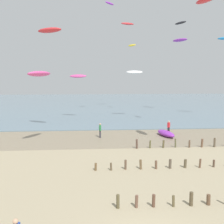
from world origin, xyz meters
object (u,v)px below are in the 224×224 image
(kite_aloft_1, at_px, (78,76))
(kite_aloft_10, at_px, (132,45))
(person_trailing_behind, at_px, (169,127))
(kite_aloft_11, at_px, (39,74))
(kite_aloft_6, at_px, (134,72))
(kite_aloft_8, at_px, (128,24))
(kite_aloft_3, at_px, (49,30))
(kite_aloft_7, at_px, (180,23))
(kite_aloft_4, at_px, (110,3))
(grounded_kite, at_px, (166,133))
(kite_aloft_5, at_px, (180,40))
(person_mid_beach, at_px, (100,130))

(kite_aloft_1, relative_size, kite_aloft_10, 1.48)
(person_trailing_behind, height_order, kite_aloft_11, kite_aloft_11)
(kite_aloft_6, relative_size, kite_aloft_10, 1.38)
(kite_aloft_10, bearing_deg, kite_aloft_8, -29.04)
(kite_aloft_3, distance_m, kite_aloft_10, 22.71)
(kite_aloft_7, relative_size, kite_aloft_8, 0.70)
(person_trailing_behind, relative_size, kite_aloft_4, 0.74)
(grounded_kite, relative_size, kite_aloft_8, 1.19)
(grounded_kite, bearing_deg, kite_aloft_8, -11.10)
(kite_aloft_7, bearing_deg, kite_aloft_1, -144.64)
(kite_aloft_6, bearing_deg, kite_aloft_5, 40.54)
(kite_aloft_8, bearing_deg, kite_aloft_4, 41.49)
(kite_aloft_7, height_order, kite_aloft_10, kite_aloft_7)
(grounded_kite, xyz_separation_m, kite_aloft_11, (-14.11, -3.50, 7.10))
(person_mid_beach, relative_size, grounded_kite, 0.51)
(person_mid_beach, bearing_deg, person_trailing_behind, 7.93)
(kite_aloft_4, xyz_separation_m, kite_aloft_6, (3.93, -4.44, -12.29))
(kite_aloft_10, bearing_deg, kite_aloft_5, -135.00)
(kite_aloft_3, height_order, kite_aloft_6, kite_aloft_3)
(kite_aloft_3, distance_m, kite_aloft_5, 27.96)
(kite_aloft_3, bearing_deg, person_mid_beach, -174.07)
(grounded_kite, bearing_deg, person_mid_beach, 76.78)
(person_trailing_behind, relative_size, grounded_kite, 0.51)
(person_trailing_behind, height_order, kite_aloft_7, kite_aloft_7)
(grounded_kite, bearing_deg, kite_aloft_1, 25.31)
(grounded_kite, relative_size, kite_aloft_1, 1.13)
(kite_aloft_1, height_order, kite_aloft_6, kite_aloft_6)
(kite_aloft_6, height_order, kite_aloft_10, kite_aloft_10)
(kite_aloft_4, height_order, kite_aloft_8, kite_aloft_4)
(kite_aloft_4, bearing_deg, kite_aloft_8, 9.26)
(kite_aloft_1, distance_m, kite_aloft_6, 9.56)
(grounded_kite, bearing_deg, kite_aloft_7, -44.38)
(kite_aloft_5, bearing_deg, kite_aloft_1, 77.79)
(kite_aloft_1, bearing_deg, grounded_kite, 150.90)
(kite_aloft_3, bearing_deg, kite_aloft_10, -92.61)
(kite_aloft_5, bearing_deg, kite_aloft_11, 105.72)
(person_trailing_behind, height_order, kite_aloft_5, kite_aloft_5)
(kite_aloft_3, distance_m, kite_aloft_7, 17.43)
(person_mid_beach, distance_m, kite_aloft_7, 18.38)
(kite_aloft_4, bearing_deg, kite_aloft_1, 173.34)
(kite_aloft_5, distance_m, kite_aloft_8, 11.44)
(kite_aloft_6, distance_m, kite_aloft_10, 9.14)
(person_trailing_behind, distance_m, kite_aloft_1, 18.30)
(kite_aloft_7, bearing_deg, kite_aloft_6, -175.98)
(kite_aloft_6, bearing_deg, kite_aloft_7, -51.20)
(person_mid_beach, distance_m, kite_aloft_3, 13.56)
(person_mid_beach, height_order, kite_aloft_3, kite_aloft_3)
(grounded_kite, distance_m, kite_aloft_3, 18.86)
(kite_aloft_4, bearing_deg, kite_aloft_6, -97.02)
(person_mid_beach, distance_m, kite_aloft_10, 25.81)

